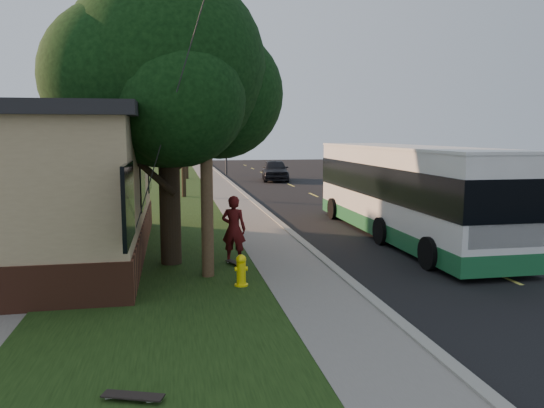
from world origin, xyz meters
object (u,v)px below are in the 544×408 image
(bare_tree_near, at_px, (183,160))
(distant_car, at_px, (275,170))
(utility_pole, at_px, (205,89))
(leafy_tree, at_px, (168,73))
(bare_tree_far, at_px, (187,154))
(dumpster, at_px, (44,243))
(fire_hydrant, at_px, (241,270))
(transit_bus, at_px, (405,189))
(skateboard_main, at_px, (236,263))
(skateboard_spare, at_px, (133,396))
(skateboarder, at_px, (234,229))
(traffic_signal, at_px, (226,138))

(bare_tree_near, xyz_separation_m, distant_car, (7.11, 9.84, -1.34))
(utility_pole, distance_m, leafy_tree, 1.94)
(bare_tree_far, distance_m, dumpster, 27.23)
(fire_hydrant, bearing_deg, transit_bus, 38.43)
(dumpster, bearing_deg, skateboard_main, -13.76)
(bare_tree_near, xyz_separation_m, skateboard_spare, (-1.20, -23.05, -2.02))
(fire_hydrant, xyz_separation_m, leafy_tree, (-1.57, 2.65, 4.73))
(fire_hydrant, relative_size, distant_car, 0.15)
(skateboard_spare, height_order, dumpster, dumpster)
(transit_bus, distance_m, skateboard_main, 7.11)
(leafy_tree, relative_size, bare_tree_far, 1.94)
(utility_pole, bearing_deg, fire_hydrant, -54.62)
(skateboarder, xyz_separation_m, dumpster, (-5.12, 0.87, -0.38))
(bare_tree_far, bearing_deg, skateboard_spare, -92.78)
(leafy_tree, height_order, skateboarder, leafy_tree)
(bare_tree_near, bearing_deg, leafy_tree, -92.50)
(transit_bus, bearing_deg, utility_pole, -150.21)
(traffic_signal, distance_m, distant_car, 7.29)
(traffic_signal, distance_m, skateboarder, 31.89)
(distant_car, bearing_deg, fire_hydrant, -94.71)
(traffic_signal, xyz_separation_m, distant_car, (3.11, -6.16, -2.35))
(fire_hydrant, height_order, dumpster, dumpster)
(skateboarder, xyz_separation_m, skateboard_main, (-0.00, -0.38, -0.87))
(leafy_tree, bearing_deg, utility_pole, -62.40)
(transit_bus, distance_m, dumpster, 11.54)
(bare_tree_far, height_order, transit_bus, bare_tree_far)
(bare_tree_near, distance_m, distant_car, 12.22)
(bare_tree_far, relative_size, dumpster, 2.61)
(transit_bus, height_order, dumpster, transit_bus)
(fire_hydrant, bearing_deg, dumpster, 147.50)
(utility_pole, xyz_separation_m, skateboard_spare, (-1.40, -6.05, -4.50))
(leafy_tree, bearing_deg, traffic_signal, 81.53)
(leafy_tree, bearing_deg, skateboard_spare, -93.95)
(bare_tree_far, relative_size, traffic_signal, 0.73)
(utility_pole, height_order, leafy_tree, utility_pole)
(leafy_tree, height_order, traffic_signal, leafy_tree)
(utility_pole, height_order, bare_tree_near, utility_pole)
(fire_hydrant, distance_m, traffic_signal, 34.25)
(skateboard_main, xyz_separation_m, distant_car, (6.11, 25.90, 0.69))
(dumpster, bearing_deg, skateboard_spare, -70.53)
(utility_pole, relative_size, skateboard_spare, 10.63)
(skateboarder, bearing_deg, bare_tree_near, -66.16)
(distant_car, bearing_deg, transit_bus, -81.85)
(skateboard_main, bearing_deg, dumpster, 166.24)
(fire_hydrant, height_order, skateboard_main, fire_hydrant)
(dumpster, xyz_separation_m, distant_car, (11.23, 24.65, 0.20))
(skateboard_main, bearing_deg, transit_bus, 26.28)
(skateboarder, bearing_deg, bare_tree_far, -68.77)
(skateboard_spare, bearing_deg, utility_pole, 76.99)
(utility_pole, xyz_separation_m, bare_tree_near, (-0.19, 17.01, -2.48))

